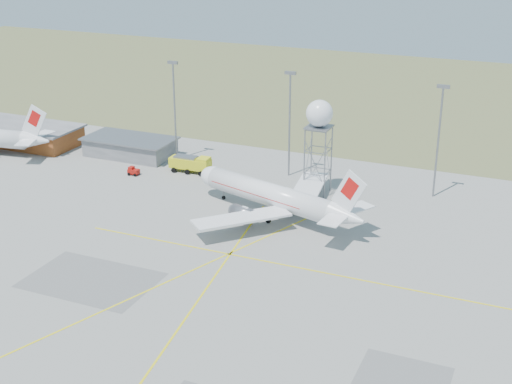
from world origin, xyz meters
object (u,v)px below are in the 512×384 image
at_px(airliner_main, 273,196).
at_px(fire_truck, 191,165).
at_px(radar_tower, 319,142).
at_px(baggage_tug, 134,172).

distance_m(airliner_main, fire_truck, 26.91).
height_order(airliner_main, fire_truck, airliner_main).
xyz_separation_m(radar_tower, fire_truck, (-26.38, 0.63, -8.17)).
bearing_deg(radar_tower, airliner_main, -104.44).
bearing_deg(fire_truck, radar_tower, -3.73).
bearing_deg(baggage_tug, airliner_main, -14.62).
xyz_separation_m(fire_truck, baggage_tug, (-9.67, -5.90, -0.96)).
height_order(radar_tower, baggage_tug, radar_tower).
bearing_deg(baggage_tug, fire_truck, 30.48).
xyz_separation_m(airliner_main, baggage_tug, (-32.65, 7.96, -2.99)).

